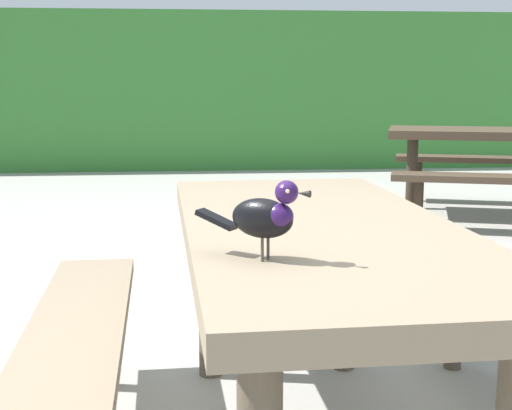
# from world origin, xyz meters

# --- Properties ---
(hedge_wall) EXTENTS (28.00, 1.95, 2.01)m
(hedge_wall) POSITION_xyz_m (0.00, 8.46, 1.00)
(hedge_wall) COLOR #387A33
(hedge_wall) RESTS_ON ground
(picnic_table_foreground) EXTENTS (1.74, 1.83, 0.74)m
(picnic_table_foreground) POSITION_xyz_m (0.27, 0.21, 0.56)
(picnic_table_foreground) COLOR #84725B
(picnic_table_foreground) RESTS_ON ground
(bird_grackle) EXTENTS (0.25, 0.18, 0.18)m
(bird_grackle) POSITION_xyz_m (0.07, -0.24, 0.84)
(bird_grackle) COLOR black
(bird_grackle) RESTS_ON picnic_table_foreground
(picnic_table_mid_left) EXTENTS (2.14, 2.12, 0.74)m
(picnic_table_mid_left) POSITION_xyz_m (2.49, 4.05, 0.56)
(picnic_table_mid_left) COLOR #473828
(picnic_table_mid_left) RESTS_ON ground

